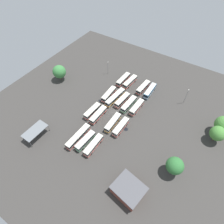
{
  "coord_description": "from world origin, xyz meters",
  "views": [
    {
      "loc": [
        51.27,
        31.73,
        71.57
      ],
      "look_at": [
        1.8,
        -0.11,
        1.46
      ],
      "focal_mm": 30.02,
      "sensor_mm": 36.0,
      "label": 1
    }
  ],
  "objects_px": {
    "bus_row0_slot3": "(143,87)",
    "bus_row0_slot4": "(150,91)",
    "bus_row1_slot0": "(109,94)",
    "bus_row2_slot1": "(98,115)",
    "lamp_post_by_building": "(186,96)",
    "bus_row3_slot2": "(85,141)",
    "tree_west_edge": "(223,124)",
    "bus_row3_slot3": "(93,145)",
    "bus_row1_slot2": "(122,100)",
    "bus_row1_slot3": "(129,104)",
    "bus_row0_slot0": "(123,80)",
    "tree_northwest": "(59,72)",
    "bus_row0_slot1": "(130,82)",
    "depot_building": "(129,190)",
    "lamp_post_near_entrance": "(108,67)",
    "bus_row2_slot4": "(121,127)",
    "maintenance_shelter": "(35,131)",
    "tree_north_edge": "(175,166)",
    "bus_row1_slot4": "(137,107)",
    "tree_northeast": "(218,133)",
    "bus_row2_slot3": "(113,123)",
    "bus_row2_slot0": "(92,111)",
    "bus_row3_slot1": "(78,136)"
  },
  "relations": [
    {
      "from": "bus_row0_slot4",
      "to": "bus_row1_slot0",
      "type": "relative_size",
      "value": 1.01
    },
    {
      "from": "bus_row3_slot3",
      "to": "tree_west_edge",
      "type": "bearing_deg",
      "value": 130.59
    },
    {
      "from": "bus_row1_slot0",
      "to": "bus_row3_slot2",
      "type": "distance_m",
      "value": 30.16
    },
    {
      "from": "tree_west_edge",
      "to": "tree_north_edge",
      "type": "bearing_deg",
      "value": -20.57
    },
    {
      "from": "bus_row2_slot1",
      "to": "depot_building",
      "type": "bearing_deg",
      "value": 52.41
    },
    {
      "from": "tree_northeast",
      "to": "bus_row2_slot1",
      "type": "bearing_deg",
      "value": -71.47
    },
    {
      "from": "bus_row2_slot1",
      "to": "lamp_post_by_building",
      "type": "height_order",
      "value": "lamp_post_by_building"
    },
    {
      "from": "bus_row0_slot0",
      "to": "tree_north_edge",
      "type": "distance_m",
      "value": 56.21
    },
    {
      "from": "tree_northwest",
      "to": "bus_row1_slot3",
      "type": "bearing_deg",
      "value": 93.62
    },
    {
      "from": "bus_row2_slot1",
      "to": "lamp_post_by_building",
      "type": "bearing_deg",
      "value": 135.06
    },
    {
      "from": "bus_row0_slot0",
      "to": "lamp_post_near_entrance",
      "type": "relative_size",
      "value": 1.38
    },
    {
      "from": "bus_row2_slot0",
      "to": "bus_row3_slot1",
      "type": "height_order",
      "value": "same"
    },
    {
      "from": "bus_row2_slot3",
      "to": "depot_building",
      "type": "xyz_separation_m",
      "value": [
        22.7,
        21.2,
        0.67
      ]
    },
    {
      "from": "tree_northeast",
      "to": "tree_northwest",
      "type": "bearing_deg",
      "value": -86.24
    },
    {
      "from": "bus_row3_slot3",
      "to": "bus_row1_slot2",
      "type": "bearing_deg",
      "value": -173.73
    },
    {
      "from": "tree_west_edge",
      "to": "lamp_post_by_building",
      "type": "bearing_deg",
      "value": -116.09
    },
    {
      "from": "bus_row3_slot1",
      "to": "maintenance_shelter",
      "type": "height_order",
      "value": "maintenance_shelter"
    },
    {
      "from": "lamp_post_by_building",
      "to": "lamp_post_near_entrance",
      "type": "bearing_deg",
      "value": -88.62
    },
    {
      "from": "bus_row3_slot1",
      "to": "bus_row1_slot3",
      "type": "bearing_deg",
      "value": 162.29
    },
    {
      "from": "bus_row1_slot0",
      "to": "bus_row2_slot1",
      "type": "relative_size",
      "value": 1.0
    },
    {
      "from": "lamp_post_near_entrance",
      "to": "bus_row2_slot1",
      "type": "bearing_deg",
      "value": 25.68
    },
    {
      "from": "bus_row0_slot1",
      "to": "depot_building",
      "type": "xyz_separation_m",
      "value": [
        52.08,
        28.48,
        0.67
      ]
    },
    {
      "from": "bus_row0_slot0",
      "to": "bus_row1_slot3",
      "type": "xyz_separation_m",
      "value": [
        14.92,
        12.01,
        -0.0
      ]
    },
    {
      "from": "bus_row3_slot2",
      "to": "tree_west_edge",
      "type": "distance_m",
      "value": 60.25
    },
    {
      "from": "bus_row1_slot4",
      "to": "bus_row3_slot1",
      "type": "xyz_separation_m",
      "value": [
        29.03,
        -13.48,
        0.0
      ]
    },
    {
      "from": "bus_row2_slot1",
      "to": "bus_row3_slot2",
      "type": "height_order",
      "value": "same"
    },
    {
      "from": "bus_row1_slot3",
      "to": "bus_row3_slot1",
      "type": "xyz_separation_m",
      "value": [
        28.64,
        -9.15,
        0.0
      ]
    },
    {
      "from": "bus_row2_slot1",
      "to": "maintenance_shelter",
      "type": "bearing_deg",
      "value": -35.53
    },
    {
      "from": "bus_row3_slot2",
      "to": "bus_row0_slot0",
      "type": "bearing_deg",
      "value": -171.14
    },
    {
      "from": "maintenance_shelter",
      "to": "lamp_post_near_entrance",
      "type": "relative_size",
      "value": 1.34
    },
    {
      "from": "bus_row1_slot2",
      "to": "lamp_post_near_entrance",
      "type": "distance_m",
      "value": 25.32
    },
    {
      "from": "bus_row1_slot4",
      "to": "bus_row3_slot2",
      "type": "bearing_deg",
      "value": -18.12
    },
    {
      "from": "bus_row3_slot2",
      "to": "bus_row3_slot3",
      "type": "xyz_separation_m",
      "value": [
        -0.17,
        4.24,
        0.0
      ]
    },
    {
      "from": "bus_row0_slot4",
      "to": "bus_row1_slot2",
      "type": "distance_m",
      "value": 16.65
    },
    {
      "from": "bus_row0_slot3",
      "to": "bus_row1_slot2",
      "type": "distance_m",
      "value": 15.18
    },
    {
      "from": "bus_row0_slot3",
      "to": "bus_row0_slot4",
      "type": "bearing_deg",
      "value": 84.47
    },
    {
      "from": "bus_row0_slot1",
      "to": "depot_building",
      "type": "bearing_deg",
      "value": 28.67
    },
    {
      "from": "depot_building",
      "to": "lamp_post_near_entrance",
      "type": "bearing_deg",
      "value": -140.31
    },
    {
      "from": "bus_row1_slot2",
      "to": "bus_row3_slot3",
      "type": "distance_m",
      "value": 29.46
    },
    {
      "from": "maintenance_shelter",
      "to": "tree_west_edge",
      "type": "xyz_separation_m",
      "value": [
        -45.9,
        67.87,
        2.1
      ]
    },
    {
      "from": "bus_row0_slot3",
      "to": "bus_row1_slot3",
      "type": "height_order",
      "value": "same"
    },
    {
      "from": "maintenance_shelter",
      "to": "tree_west_edge",
      "type": "distance_m",
      "value": 81.96
    },
    {
      "from": "bus_row1_slot2",
      "to": "tree_west_edge",
      "type": "relative_size",
      "value": 1.08
    },
    {
      "from": "lamp_post_by_building",
      "to": "bus_row1_slot4",
      "type": "bearing_deg",
      "value": -46.7
    },
    {
      "from": "bus_row0_slot0",
      "to": "tree_northwest",
      "type": "bearing_deg",
      "value": -60.72
    },
    {
      "from": "bus_row0_slot4",
      "to": "bus_row2_slot4",
      "type": "distance_m",
      "value": 28.93
    },
    {
      "from": "bus_row1_slot2",
      "to": "tree_northeast",
      "type": "xyz_separation_m",
      "value": [
        -2.13,
        45.43,
        3.61
      ]
    },
    {
      "from": "bus_row0_slot0",
      "to": "bus_row1_slot0",
      "type": "xyz_separation_m",
      "value": [
        14.39,
        -0.37,
        -0.0
      ]
    },
    {
      "from": "bus_row1_slot0",
      "to": "bus_row3_slot3",
      "type": "relative_size",
      "value": 1.01
    },
    {
      "from": "maintenance_shelter",
      "to": "depot_building",
      "type": "bearing_deg",
      "value": 91.01
    }
  ]
}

